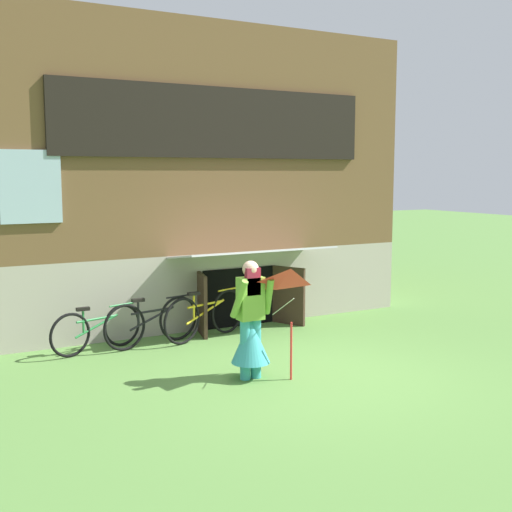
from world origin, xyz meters
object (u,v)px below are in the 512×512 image
(bicycle_black, at_px, (152,322))
(bicycle_green, at_px, (97,329))
(bicycle_yellow, at_px, (205,315))
(kite, at_px, (291,296))
(person, at_px, (251,330))

(bicycle_black, xyz_separation_m, bicycle_green, (-0.87, 0.06, -0.03))
(bicycle_yellow, height_order, bicycle_black, bicycle_yellow)
(kite, bearing_deg, person, 120.01)
(bicycle_green, bearing_deg, bicycle_black, -20.34)
(bicycle_yellow, relative_size, bicycle_green, 1.12)
(bicycle_black, bearing_deg, kite, -85.29)
(person, xyz_separation_m, kite, (0.30, -0.52, 0.51))
(bicycle_green, bearing_deg, bicycle_yellow, -18.91)
(bicycle_black, bearing_deg, bicycle_yellow, -13.74)
(bicycle_black, distance_m, bicycle_green, 0.88)
(kite, distance_m, bicycle_yellow, 2.88)
(bicycle_green, bearing_deg, person, -74.59)
(kite, bearing_deg, bicycle_black, 107.48)
(kite, relative_size, bicycle_black, 0.82)
(kite, bearing_deg, bicycle_yellow, 89.02)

